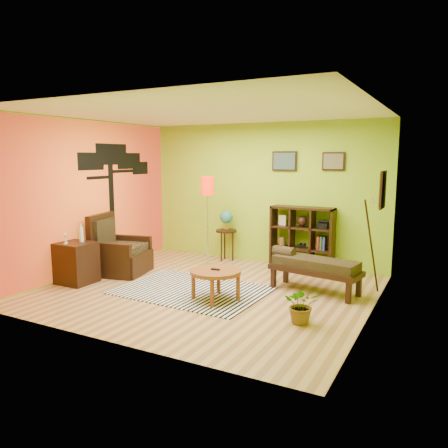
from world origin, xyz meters
The scene contains 11 objects.
ground centered at (0.00, 0.00, 0.00)m, with size 5.00×5.00×0.00m, color tan.
room_shell centered at (-0.09, 0.01, 1.80)m, with size 5.04×4.54×2.82m.
zebra_rug centered at (-0.22, -0.13, 0.01)m, with size 2.30×1.66×0.01m, color white.
coffee_table centered at (0.34, -0.37, 0.40)m, with size 0.76×0.76×0.49m.
armchair centered at (-2.02, 0.18, 0.33)m, with size 1.06×1.06×1.09m.
side_cabinet centered at (-2.20, -0.67, 0.35)m, with size 0.59×0.54×1.01m.
floor_lamp centered at (-0.80, 1.39, 1.42)m, with size 0.27×0.27×1.76m.
globe_table centered at (-0.70, 1.99, 0.79)m, with size 0.43×0.43×1.05m.
cube_shelf centered at (0.91, 2.03, 0.60)m, with size 1.20×0.35×1.20m.
bench centered at (1.50, 0.73, 0.43)m, with size 1.50×0.75×0.67m.
potted_plant centered at (1.77, -0.65, 0.20)m, with size 0.45×0.50×0.39m, color #26661E.
Camera 1 is at (3.40, -5.88, 2.12)m, focal length 35.00 mm.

